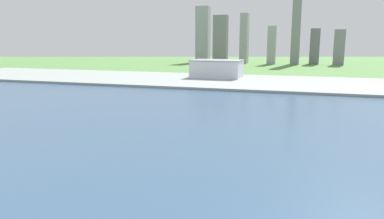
{
  "coord_description": "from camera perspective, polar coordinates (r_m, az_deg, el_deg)",
  "views": [
    {
      "loc": [
        38.1,
        101.33,
        45.91
      ],
      "look_at": [
        -5.52,
        237.37,
        18.35
      ],
      "focal_mm": 33.83,
      "sensor_mm": 36.0,
      "label": 1
    }
  ],
  "objects": [
    {
      "name": "ground_plane",
      "position": [
        207.44,
        6.75,
        -1.94
      ],
      "size": [
        2400.0,
        2400.0,
        0.0
      ],
      "primitive_type": "plane",
      "color": "#588A46"
    },
    {
      "name": "warehouse_main",
      "position": [
        428.75,
        3.95,
        6.46
      ],
      "size": [
        58.25,
        38.86,
        20.42
      ],
      "color": "silver",
      "rests_on": "industrial_pier"
    },
    {
      "name": "water_bay",
      "position": [
        150.94,
        2.32,
        -6.77
      ],
      "size": [
        840.0,
        360.0,
        0.15
      ],
      "primitive_type": "cube",
      "color": "#385675",
      "rests_on": "ground"
    },
    {
      "name": "industrial_pier",
      "position": [
        393.08,
        12.13,
        4.15
      ],
      "size": [
        840.0,
        140.0,
        2.5
      ],
      "primitive_type": "cube",
      "color": "#98A19D",
      "rests_on": "ground"
    },
    {
      "name": "distant_skyline",
      "position": [
        727.67,
        10.32,
        11.18
      ],
      "size": [
        286.87,
        66.36,
        145.67
      ],
      "color": "#9699A2",
      "rests_on": "ground"
    }
  ]
}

